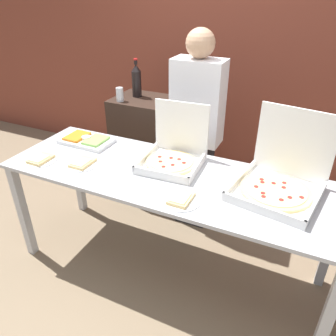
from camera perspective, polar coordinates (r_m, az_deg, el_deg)
ground_plane at (r=2.72m, az=0.00°, el=-16.68°), size 16.00×16.00×0.00m
brick_wall_behind at (r=3.54m, az=12.53°, el=19.79°), size 10.00×0.06×2.80m
buffet_table at (r=2.24m, az=0.00°, el=-3.41°), size 2.29×0.77×0.85m
pizza_box_near_left at (r=2.29m, az=0.99°, el=2.50°), size 0.43×0.44×0.40m
pizza_box_near_right at (r=2.10m, az=18.99°, el=-1.79°), size 0.55×0.57×0.47m
paper_plate_front_right at (r=2.52m, az=-21.27°, el=1.40°), size 0.22×0.22×0.03m
paper_plate_front_left at (r=1.93m, az=2.28°, el=-5.39°), size 0.24×0.24×0.03m
paper_plate_front_center at (r=2.37m, az=-14.64°, el=0.80°), size 0.22×0.22×0.03m
veggie_tray at (r=2.70m, az=-14.01°, el=4.73°), size 0.41×0.24×0.05m
sideboard_podium at (r=3.28m, az=-3.87°, el=3.35°), size 0.57×0.46×1.03m
soda_bottle at (r=3.12m, az=-5.50°, el=14.96°), size 0.09×0.09×0.34m
soda_can_silver at (r=3.03m, az=-8.39°, el=12.57°), size 0.07×0.07×0.12m
person_guest_cap at (r=2.72m, az=4.95°, el=6.17°), size 0.40×0.22×1.70m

